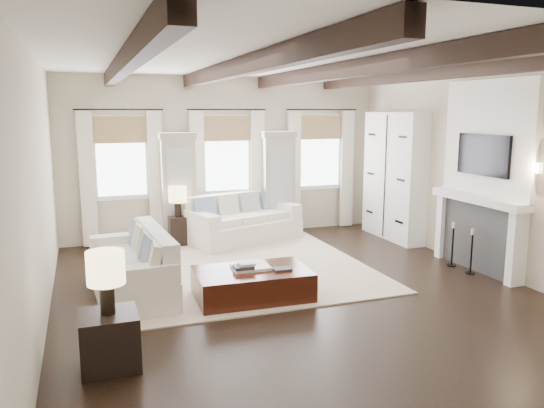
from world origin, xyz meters
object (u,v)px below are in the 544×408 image
object	(u,v)px
sofa_left	(136,269)
ottoman	(252,284)
side_table_front	(110,340)
sofa_back	(243,223)
side_table_back	(179,231)

from	to	relation	value
sofa_left	ottoman	bearing A→B (deg)	-26.56
sofa_left	side_table_front	bearing A→B (deg)	-102.20
sofa_left	side_table_front	size ratio (longest dim) A/B	3.83
sofa_back	sofa_left	xyz separation A→B (m)	(-2.28, -2.42, -0.01)
side_table_front	sofa_left	bearing A→B (deg)	77.80
ottoman	side_table_back	bearing A→B (deg)	99.53
sofa_back	sofa_left	distance (m)	3.32
ottoman	side_table_front	world-z (taller)	side_table_front
side_table_front	side_table_back	world-z (taller)	side_table_front
sofa_back	ottoman	bearing A→B (deg)	-104.38
side_table_back	side_table_front	bearing A→B (deg)	-107.89
sofa_left	ottoman	xyz separation A→B (m)	(1.47, -0.73, -0.16)
side_table_front	side_table_back	xyz separation A→B (m)	(1.50, 4.65, -0.00)
sofa_back	sofa_left	world-z (taller)	sofa_back
side_table_front	side_table_back	distance (m)	4.88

